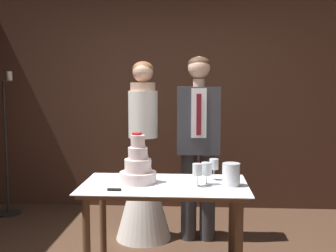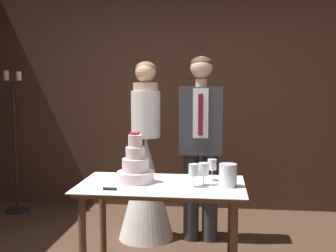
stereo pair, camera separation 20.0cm
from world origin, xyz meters
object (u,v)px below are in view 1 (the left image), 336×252
Objects in this scene: cake_table at (165,197)px; groom at (199,139)px; hurricane_candle at (231,175)px; tiered_cake at (138,167)px; bride at (143,175)px; cake_knife at (125,190)px; wine_glass_far at (214,165)px; wine_glass_near at (207,169)px; candle_stand at (6,150)px; wine_glass_middle at (197,170)px.

cake_table is 0.72× the size of groom.
hurricane_candle is (0.50, -0.02, 0.18)m from cake_table.
hurricane_candle is at bearing -4.43° from tiered_cake.
tiered_cake is at bearing -85.96° from bride.
wine_glass_far reaches higher than cake_knife.
wine_glass_near is 0.19m from hurricane_candle.
groom reaches higher than candle_stand.
cake_knife is at bearing -90.23° from bride.
wine_glass_far is 0.10× the size of groom.
wine_glass_near is at bearing -111.30° from wine_glass_far.
groom reaches higher than wine_glass_near.
wine_glass_middle is at bearing 18.25° from cake_knife.
bride is 1.04× the size of candle_stand.
wine_glass_near is 0.10m from wine_glass_middle.
cake_knife is 2.40× the size of hurricane_candle.
hurricane_candle is at bearing -32.04° from candle_stand.
groom reaches higher than cake_knife.
candle_stand is at bearing 139.58° from tiered_cake.
bride reaches higher than wine_glass_middle.
hurricane_candle is 0.10× the size of bride.
candle_stand is (-2.19, 0.66, -0.24)m from groom.
wine_glass_middle is 1.01× the size of hurricane_candle.
cake_table is 0.38m from wine_glass_near.
bride reaches higher than cake_knife.
groom is at bearing 72.57° from cake_table.
groom is (-0.24, 0.87, 0.16)m from hurricane_candle.
bride is at bearing 124.70° from wine_glass_near.
bride is (-0.77, 0.87, -0.20)m from hurricane_candle.
hurricane_candle is 1.17m from bride.
candle_stand is at bearing 149.89° from wine_glass_far.
cake_knife is 0.24× the size of bride.
wine_glass_near is 1.00× the size of wine_glass_far.
wine_glass_far is 0.10× the size of bride.
bride is 1.79m from candle_stand.
hurricane_candle is at bearing -56.51° from wine_glass_far.
candle_stand is (-2.18, 1.57, -0.12)m from wine_glass_middle.
hurricane_candle is (0.77, 0.21, 0.07)m from cake_knife.
cake_knife is at bearing -139.25° from cake_table.
groom is at bearing 105.25° from hurricane_candle.
cake_table is 0.30m from tiered_cake.
groom is at bearing 93.68° from wine_glass_near.
wine_glass_far is (0.38, 0.16, 0.22)m from cake_table.
candle_stand is at bearing 146.31° from wine_glass_near.
candle_stand reaches higher than cake_knife.
cake_table is at bearing 165.06° from wine_glass_middle.
wine_glass_middle reaches higher than wine_glass_far.
cake_knife is 0.80m from hurricane_candle.
cake_knife is at bearing -158.40° from wine_glass_near.
hurricane_candle is (0.12, -0.18, -0.04)m from wine_glass_far.
candle_stand is at bearing 144.28° from wine_glass_middle.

